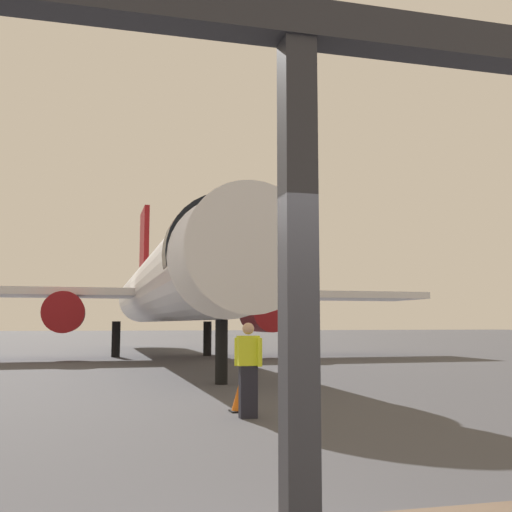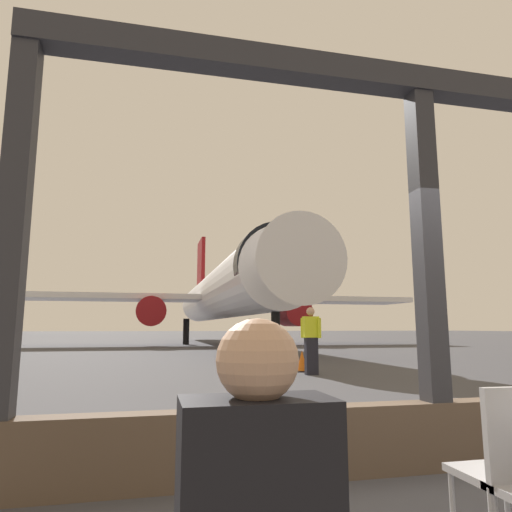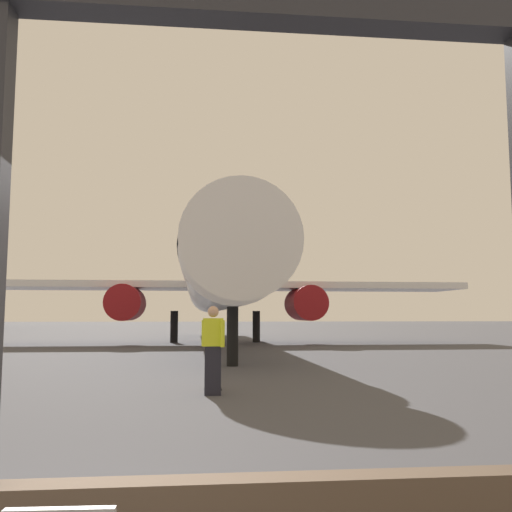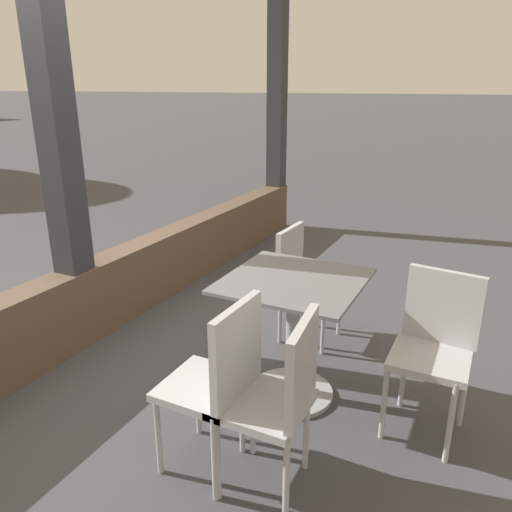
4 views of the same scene
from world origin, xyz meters
name	(u,v)px [view 1 (image 1 of 4)]	position (x,y,z in m)	size (l,w,h in m)	color
ground_plane	(110,349)	(0.00, 40.00, 0.00)	(220.00, 220.00, 0.00)	#424247
window_frame	(299,382)	(0.00, 0.00, 1.38)	(7.30, 0.24, 3.73)	brown
airplane	(167,288)	(2.41, 27.86, 3.52)	(28.05, 34.97, 10.24)	silver
ground_crew_worker	(248,368)	(1.61, 7.74, 0.90)	(0.45, 0.41, 1.74)	black
traffic_cone	(239,398)	(1.64, 8.59, 0.27)	(0.36, 0.36, 0.58)	orange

